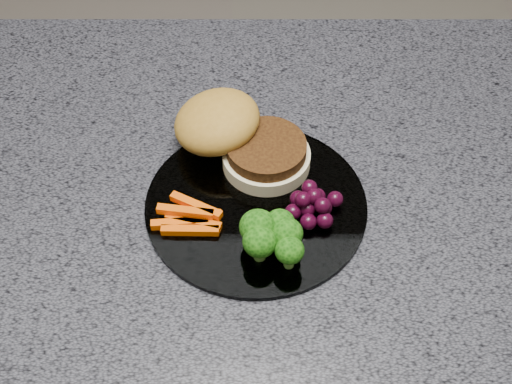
{
  "coord_description": "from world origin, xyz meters",
  "views": [
    {
      "loc": [
        0.09,
        -0.59,
        1.55
      ],
      "look_at": [
        0.09,
        -0.06,
        0.93
      ],
      "focal_mm": 50.0,
      "sensor_mm": 36.0,
      "label": 1
    }
  ],
  "objects_px": {
    "plate": "(256,205)",
    "grape_bunch": "(313,205)",
    "island_cabinet": "(207,349)",
    "burger": "(234,136)"
  },
  "relations": [
    {
      "from": "burger",
      "to": "grape_bunch",
      "type": "xyz_separation_m",
      "value": [
        0.09,
        -0.1,
        -0.01
      ]
    },
    {
      "from": "island_cabinet",
      "to": "burger",
      "type": "bearing_deg",
      "value": 20.39
    },
    {
      "from": "plate",
      "to": "grape_bunch",
      "type": "height_order",
      "value": "grape_bunch"
    },
    {
      "from": "plate",
      "to": "burger",
      "type": "bearing_deg",
      "value": 107.23
    },
    {
      "from": "grape_bunch",
      "to": "plate",
      "type": "bearing_deg",
      "value": 167.97
    },
    {
      "from": "grape_bunch",
      "to": "island_cabinet",
      "type": "bearing_deg",
      "value": 152.97
    },
    {
      "from": "island_cabinet",
      "to": "plate",
      "type": "height_order",
      "value": "plate"
    },
    {
      "from": "island_cabinet",
      "to": "burger",
      "type": "relative_size",
      "value": 6.4
    },
    {
      "from": "plate",
      "to": "grape_bunch",
      "type": "bearing_deg",
      "value": -12.03
    },
    {
      "from": "island_cabinet",
      "to": "grape_bunch",
      "type": "relative_size",
      "value": 17.46
    }
  ]
}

